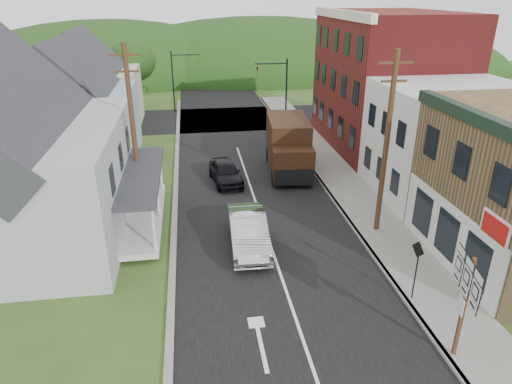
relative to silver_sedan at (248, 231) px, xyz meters
name	(u,v)px	position (x,y,z in m)	size (l,w,h in m)	color
ground	(282,279)	(1.08, -2.93, -0.82)	(120.00, 120.00, 0.00)	#2D4719
road	(251,188)	(1.08, 7.07, -0.82)	(9.00, 90.00, 0.02)	black
cross_road	(227,119)	(1.08, 24.07, -0.82)	(60.00, 9.00, 0.02)	black
sidewalk_right	(352,194)	(6.98, 5.07, -0.75)	(2.80, 55.00, 0.15)	slate
curb_right	(330,195)	(5.63, 5.07, -0.75)	(0.20, 55.00, 0.15)	slate
curb_left	(175,205)	(-3.57, 5.07, -0.76)	(0.30, 55.00, 0.12)	slate
storefront_white	(449,142)	(12.38, 4.57, 2.43)	(8.00, 7.00, 6.50)	silver
storefront_red	(386,82)	(12.38, 14.07, 4.18)	(8.00, 12.00, 10.00)	maroon
house_gray	(11,153)	(-10.92, 3.07, 3.41)	(10.20, 12.24, 8.35)	#A1A4A6
house_blue	(82,109)	(-9.92, 14.07, 2.87)	(7.14, 8.16, 7.28)	#849DB4
house_cream	(96,85)	(-10.42, 23.07, 2.87)	(7.14, 8.16, 7.28)	#BAB090
utility_pole_right	(386,144)	(6.68, 0.57, 3.83)	(1.60, 0.26, 9.00)	#472D19
utility_pole_left	(133,129)	(-5.42, 5.07, 3.83)	(1.60, 0.26, 9.00)	#472D19
traffic_signal_right	(279,85)	(5.38, 20.57, 2.93)	(2.87, 0.20, 6.00)	black
traffic_signal_left	(180,74)	(-3.22, 27.57, 2.93)	(2.87, 0.20, 6.00)	black
tree_left_d	(131,61)	(-7.92, 29.07, 4.06)	(4.80, 4.80, 6.94)	#382616
forested_ridge	(211,72)	(1.08, 52.07, -0.82)	(90.00, 30.00, 16.00)	#103510
silver_sedan	(248,231)	(0.00, 0.00, 0.00)	(1.74, 4.99, 1.65)	#BBBBC1
dark_sedan	(226,172)	(-0.39, 8.18, -0.12)	(1.67, 4.15, 1.41)	black
delivery_van	(289,146)	(3.97, 9.55, 0.97)	(3.13, 6.53, 3.54)	black
route_sign_cluster	(465,294)	(5.83, -8.17, 1.75)	(0.55, 2.10, 3.74)	#472D19
warning_sign	(417,262)	(5.85, -5.10, 0.97)	(0.18, 0.70, 2.57)	black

